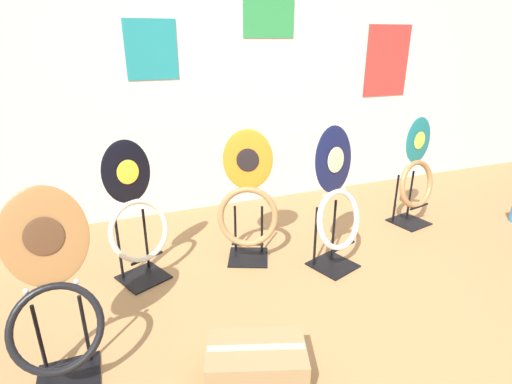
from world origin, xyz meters
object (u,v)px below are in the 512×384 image
Objects in this scene: toilet_seat_display_orange_sun at (248,203)px; storage_box at (256,366)px; toilet_seat_display_navy_moon at (336,202)px; toilet_seat_display_jazz_black at (135,215)px; toilet_seat_display_teal_sax at (416,179)px; toilet_seat_display_woodgrain at (53,301)px.

storage_box is (-0.36, -1.09, -0.32)m from toilet_seat_display_orange_sun.
toilet_seat_display_navy_moon reaches higher than toilet_seat_display_orange_sun.
toilet_seat_display_navy_moon is 1.06× the size of toilet_seat_display_jazz_black.
toilet_seat_display_teal_sax is at bearing 19.42° from toilet_seat_display_navy_moon.
toilet_seat_display_navy_moon reaches higher than storage_box.
toilet_seat_display_jazz_black is at bearing 178.66° from toilet_seat_display_orange_sun.
toilet_seat_display_orange_sun is 1.19m from storage_box.
toilet_seat_display_jazz_black is at bearing -179.34° from toilet_seat_display_teal_sax.
storage_box is at bearing -108.47° from toilet_seat_display_orange_sun.
toilet_seat_display_woodgrain is at bearing 154.56° from storage_box.
toilet_seat_display_orange_sun is 1.84× the size of storage_box.
toilet_seat_display_jazz_black is 1.22m from storage_box.
toilet_seat_display_teal_sax is 2.79m from toilet_seat_display_woodgrain.
toilet_seat_display_jazz_black is 0.75m from toilet_seat_display_orange_sun.
toilet_seat_display_orange_sun is at bearing 71.53° from storage_box.
toilet_seat_display_navy_moon is at bearing 13.11° from toilet_seat_display_woodgrain.
toilet_seat_display_teal_sax is 2.21m from storage_box.
toilet_seat_display_teal_sax is 1.01× the size of toilet_seat_display_woodgrain.
toilet_seat_display_teal_sax is (2.26, 0.03, -0.06)m from toilet_seat_display_jazz_black.
toilet_seat_display_jazz_black reaches higher than toilet_seat_display_woodgrain.
toilet_seat_display_jazz_black is 1.02× the size of toilet_seat_display_teal_sax.
toilet_seat_display_orange_sun reaches higher than toilet_seat_display_teal_sax.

